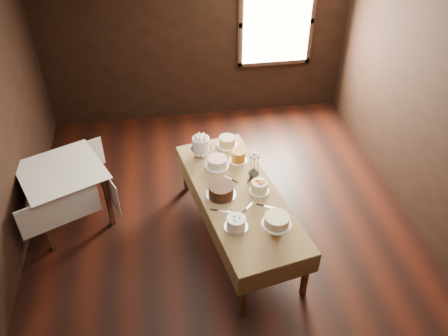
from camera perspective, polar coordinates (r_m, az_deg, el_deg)
floor at (r=5.88m, az=0.31°, el=-8.47°), size 5.00×6.00×0.01m
ceiling at (r=4.27m, az=0.45°, el=18.01°), size 5.00×6.00×0.01m
wall_back at (r=7.55m, az=-3.50°, el=15.97°), size 5.00×0.02×2.80m
wall_right at (r=5.83m, az=25.48°, el=4.67°), size 0.02×6.00×2.80m
window at (r=7.65m, az=6.70°, el=17.70°), size 1.10×0.05×1.30m
display_table at (r=5.41m, az=1.86°, el=-3.62°), size 1.34×2.46×0.72m
side_table at (r=5.96m, az=-19.74°, el=-1.01°), size 1.28×1.28×0.82m
cake_meringue at (r=5.89m, az=-2.91°, el=2.63°), size 0.28×0.28×0.28m
cake_speckled at (r=6.09m, az=0.39°, el=3.35°), size 0.31×0.31×0.13m
cake_lattice at (r=5.74m, az=-0.88°, el=0.67°), size 0.34×0.34×0.12m
cake_caramel at (r=5.82m, az=1.80°, el=1.47°), size 0.25×0.25×0.15m
cake_chocolate at (r=5.31m, az=-0.38°, el=-2.86°), size 0.40×0.40×0.14m
cake_flowers at (r=5.37m, az=4.49°, el=-2.42°), size 0.25×0.25×0.14m
cake_swirl at (r=4.93m, az=1.54°, el=-6.97°), size 0.27×0.27×0.14m
cake_cream at (r=4.89m, az=6.63°, el=-7.09°), size 0.33×0.33×0.23m
cake_server_a at (r=5.22m, az=3.28°, el=-4.73°), size 0.19×0.19×0.01m
cake_server_b at (r=5.22m, az=5.88°, el=-4.95°), size 0.22×0.13×0.01m
cake_server_c at (r=5.60m, az=0.40°, el=-1.15°), size 0.18×0.20×0.01m
cake_server_d at (r=5.64m, az=3.79°, el=-0.86°), size 0.17×0.20×0.01m
cake_server_e at (r=5.14m, az=0.04°, el=-5.48°), size 0.23×0.10×0.01m
flower_vase at (r=5.58m, az=3.78°, el=-0.50°), size 0.17×0.17×0.14m
flower_bouquet at (r=5.46m, az=3.86°, el=1.05°), size 0.14×0.14×0.20m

